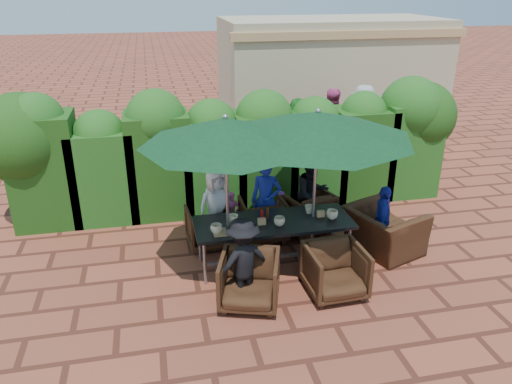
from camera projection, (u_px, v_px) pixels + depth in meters
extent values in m
plane|color=brown|center=(265.00, 264.00, 7.88)|extent=(80.00, 80.00, 0.00)
cube|color=black|center=(273.00, 223.00, 7.61)|extent=(2.42, 0.90, 0.05)
cube|color=gray|center=(273.00, 257.00, 7.85)|extent=(2.22, 0.05, 0.05)
cylinder|color=gray|center=(205.00, 263.00, 7.23)|extent=(0.05, 0.05, 0.70)
cylinder|color=gray|center=(200.00, 241.00, 7.86)|extent=(0.05, 0.05, 0.70)
cylinder|color=gray|center=(349.00, 248.00, 7.66)|extent=(0.05, 0.05, 0.70)
cylinder|color=gray|center=(333.00, 227.00, 8.29)|extent=(0.05, 0.05, 0.70)
cylinder|color=gray|center=(229.00, 269.00, 7.73)|extent=(0.44, 0.44, 0.03)
cylinder|color=gray|center=(227.00, 199.00, 7.26)|extent=(0.04, 0.04, 2.40)
cone|color=black|center=(226.00, 131.00, 6.87)|extent=(2.45, 2.45, 0.38)
sphere|color=gray|center=(225.00, 117.00, 6.79)|extent=(0.08, 0.08, 0.08)
cylinder|color=gray|center=(311.00, 258.00, 8.04)|extent=(0.44, 0.44, 0.03)
cylinder|color=gray|center=(314.00, 190.00, 7.57)|extent=(0.04, 0.04, 2.40)
cone|color=black|center=(318.00, 125.00, 7.18)|extent=(2.86, 2.86, 0.38)
sphere|color=gray|center=(318.00, 111.00, 7.10)|extent=(0.08, 0.08, 0.08)
imported|color=black|center=(209.00, 225.00, 8.35)|extent=(0.75, 0.71, 0.72)
imported|color=black|center=(263.00, 217.00, 8.56)|extent=(0.76, 0.71, 0.78)
imported|color=black|center=(306.00, 209.00, 8.81)|extent=(0.98, 0.95, 0.82)
imported|color=black|center=(249.00, 278.00, 6.77)|extent=(0.98, 0.94, 0.81)
imported|color=black|center=(335.00, 269.00, 7.00)|extent=(0.81, 0.77, 0.81)
imported|color=black|center=(384.00, 224.00, 8.10)|extent=(1.07, 1.31, 0.99)
imported|color=white|center=(216.00, 206.00, 8.34)|extent=(0.73, 0.56, 1.32)
imported|color=#1D29A0|center=(266.00, 201.00, 8.42)|extent=(0.62, 0.56, 1.41)
imported|color=black|center=(312.00, 194.00, 8.74)|extent=(0.74, 0.57, 1.37)
imported|color=black|center=(243.00, 261.00, 6.74)|extent=(0.88, 0.59, 1.27)
imported|color=#1D29A0|center=(382.00, 220.00, 8.02)|extent=(0.59, 0.76, 1.16)
imported|color=#D34A8D|center=(232.00, 215.00, 8.53)|extent=(0.34, 0.29, 0.85)
imported|color=#884495|center=(282.00, 211.00, 8.83)|extent=(0.34, 0.31, 0.75)
imported|color=#248526|center=(298.00, 132.00, 11.79)|extent=(1.62, 0.81, 1.66)
imported|color=#D34A8D|center=(330.00, 125.00, 12.09)|extent=(0.95, 0.69, 1.80)
imported|color=#9C9DA4|center=(362.00, 123.00, 12.16)|extent=(1.29, 1.12, 1.86)
imported|color=beige|center=(216.00, 229.00, 7.22)|extent=(0.17, 0.17, 0.14)
imported|color=beige|center=(233.00, 219.00, 7.50)|extent=(0.15, 0.15, 0.14)
imported|color=beige|center=(279.00, 221.00, 7.45)|extent=(0.17, 0.17, 0.13)
imported|color=beige|center=(309.00, 209.00, 7.85)|extent=(0.14, 0.14, 0.13)
imported|color=beige|center=(332.00, 214.00, 7.66)|extent=(0.18, 0.18, 0.14)
cylinder|color=#B20C0A|center=(262.00, 215.00, 7.61)|extent=(0.04, 0.04, 0.17)
cylinder|color=#4C230C|center=(268.00, 213.00, 7.67)|extent=(0.04, 0.04, 0.17)
cube|color=#AB8553|center=(225.00, 232.00, 7.26)|extent=(0.35, 0.25, 0.02)
cube|color=tan|center=(262.00, 221.00, 7.48)|extent=(0.12, 0.06, 0.10)
cube|color=tan|center=(321.00, 214.00, 7.73)|extent=(0.12, 0.06, 0.10)
cube|color=#1B3C10|center=(45.00, 170.00, 8.88)|extent=(1.15, 0.95, 2.03)
sphere|color=#1B3C10|center=(36.00, 120.00, 8.52)|extent=(0.95, 0.95, 0.95)
cube|color=#1B3C10|center=(104.00, 175.00, 9.13)|extent=(1.15, 0.95, 1.70)
sphere|color=#1B3C10|center=(99.00, 136.00, 8.84)|extent=(0.93, 0.93, 0.93)
cube|color=#1B3C10|center=(159.00, 165.00, 9.28)|extent=(1.15, 0.95, 1.95)
sphere|color=#1B3C10|center=(156.00, 119.00, 8.94)|extent=(1.08, 1.08, 1.08)
cube|color=#1B3C10|center=(213.00, 165.00, 9.50)|extent=(1.15, 0.95, 1.78)
sphere|color=#1B3C10|center=(211.00, 125.00, 9.19)|extent=(0.97, 0.97, 0.97)
cube|color=#1B3C10|center=(264.00, 160.00, 9.68)|extent=(1.15, 0.95, 1.85)
sphere|color=#1B3C10|center=(264.00, 118.00, 9.36)|extent=(1.09, 1.09, 1.09)
cube|color=#1B3C10|center=(313.00, 159.00, 9.90)|extent=(1.15, 0.95, 1.73)
sphere|color=#1B3C10|center=(315.00, 122.00, 9.60)|extent=(0.98, 0.98, 0.98)
cube|color=#1B3C10|center=(360.00, 153.00, 10.07)|extent=(1.15, 0.95, 1.83)
sphere|color=#1B3C10|center=(364.00, 114.00, 9.75)|extent=(0.91, 0.91, 0.91)
cube|color=#1B3C10|center=(406.00, 148.00, 10.25)|extent=(1.15, 0.95, 1.91)
sphere|color=#1B3C10|center=(411.00, 107.00, 9.92)|extent=(1.24, 1.24, 1.24)
sphere|color=#1B3C10|center=(22.00, 138.00, 8.68)|extent=(1.60, 1.60, 1.60)
sphere|color=#1B3C10|center=(421.00, 116.00, 10.15)|extent=(1.40, 1.40, 1.40)
cube|color=tan|center=(330.00, 77.00, 14.23)|extent=(6.00, 3.00, 3.20)
cube|color=tan|center=(352.00, 34.00, 12.42)|extent=(6.20, 0.25, 0.20)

